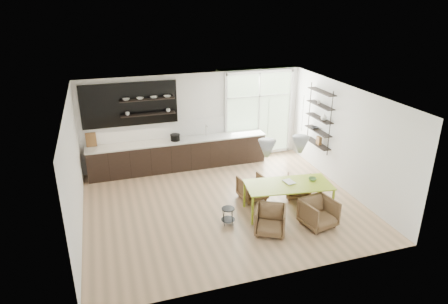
% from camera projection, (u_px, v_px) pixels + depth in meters
% --- Properties ---
extents(room, '(7.02, 6.01, 2.91)m').
position_uv_depth(room, '(231.00, 136.00, 11.01)').
color(room, tan).
rests_on(room, ground).
extents(kitchen_run, '(5.54, 0.69, 2.75)m').
position_uv_depth(kitchen_run, '(176.00, 150.00, 12.38)').
color(kitchen_run, black).
rests_on(kitchen_run, ground).
extents(right_shelving, '(0.26, 1.22, 1.90)m').
position_uv_depth(right_shelving, '(320.00, 120.00, 11.79)').
color(right_shelving, black).
rests_on(right_shelving, ground).
extents(dining_table, '(2.22, 1.21, 0.77)m').
position_uv_depth(dining_table, '(288.00, 186.00, 9.84)').
color(dining_table, '#A7C627').
rests_on(dining_table, ground).
extents(armchair_back_left, '(0.76, 0.77, 0.62)m').
position_uv_depth(armchair_back_left, '(252.00, 188.00, 10.64)').
color(armchair_back_left, brown).
rests_on(armchair_back_left, ground).
extents(armchair_back_right, '(0.87, 0.88, 0.60)m').
position_uv_depth(armchair_back_right, '(299.00, 187.00, 10.73)').
color(armchair_back_right, brown).
rests_on(armchair_back_right, ground).
extents(armchair_front_left, '(0.93, 0.94, 0.64)m').
position_uv_depth(armchair_front_left, '(270.00, 220.00, 9.11)').
color(armchair_front_left, brown).
rests_on(armchair_front_left, ground).
extents(armchair_front_right, '(0.86, 0.87, 0.67)m').
position_uv_depth(armchair_front_right, '(319.00, 213.00, 9.38)').
color(armchair_front_right, brown).
rests_on(armchair_front_right, ground).
extents(wire_stool, '(0.33, 0.33, 0.42)m').
position_uv_depth(wire_stool, '(228.00, 214.00, 9.48)').
color(wire_stool, black).
rests_on(wire_stool, ground).
extents(table_book, '(0.26, 0.33, 0.03)m').
position_uv_depth(table_book, '(285.00, 183.00, 9.86)').
color(table_book, white).
rests_on(table_book, dining_table).
extents(table_bowl, '(0.21, 0.21, 0.06)m').
position_uv_depth(table_bowl, '(312.00, 179.00, 10.02)').
color(table_bowl, '#5E8B51').
rests_on(table_bowl, dining_table).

